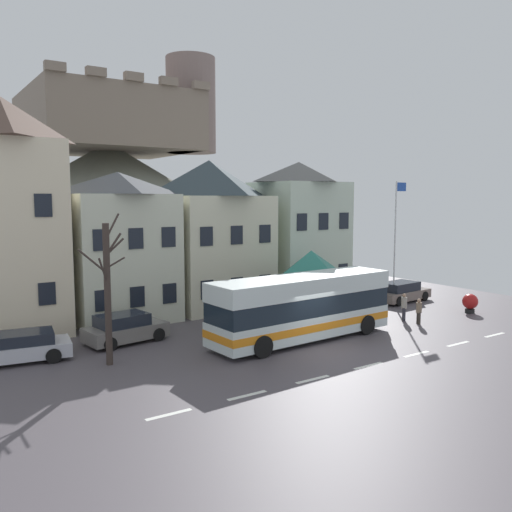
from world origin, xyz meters
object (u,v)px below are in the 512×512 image
transit_bus (302,308)px  parked_car_02 (320,299)px  public_bench (304,300)px  parked_car_03 (15,348)px  pedestrian_01 (419,310)px  bare_tree_00 (108,291)px  pedestrian_02 (347,304)px  townhouse_02 (210,234)px  parked_car_00 (401,292)px  townhouse_01 (120,247)px  townhouse_00 (5,217)px  hilltop_castle (110,200)px  parked_car_01 (125,328)px  bus_shelter (311,264)px  harbour_buoy (470,302)px  flagpole (396,235)px  pedestrian_00 (380,299)px  pedestrian_03 (404,306)px  townhouse_03 (298,230)px

transit_bus → parked_car_02: transit_bus is taller
public_bench → parked_car_03: bearing=-173.1°
pedestrian_01 → bare_tree_00: bare_tree_00 is taller
parked_car_02 → pedestrian_02: bearing=72.6°
pedestrian_01 → pedestrian_02: size_ratio=0.89×
townhouse_02 → parked_car_00: size_ratio=2.07×
townhouse_01 → parked_car_00: 18.58m
townhouse_00 → townhouse_01: bearing=-1.3°
hilltop_castle → parked_car_01: (-8.81, -27.98, -6.05)m
townhouse_01 → bare_tree_00: bearing=-112.8°
bus_shelter → harbour_buoy: (8.77, -4.48, -2.49)m
flagpole → pedestrian_00: bearing=-150.8°
transit_bus → parked_car_03: 13.01m
pedestrian_02 → pedestrian_03: bearing=-41.1°
pedestrian_00 → transit_bus: bearing=-166.5°
townhouse_02 → pedestrian_01: size_ratio=6.48×
hilltop_castle → bus_shelter: bearing=-85.8°
parked_car_03 → townhouse_02: bearing=-146.4°
parked_car_01 → public_bench: size_ratio=2.66×
pedestrian_02 → harbour_buoy: bearing=-21.6°
hilltop_castle → flagpole: 30.28m
townhouse_01 → townhouse_03: bearing=0.5°
pedestrian_00 → pedestrian_01: pedestrian_00 is taller
parked_car_00 → pedestrian_00: size_ratio=2.81×
townhouse_02 → transit_bus: townhouse_02 is taller
townhouse_01 → public_bench: (10.93, -3.13, -3.73)m
pedestrian_02 → public_bench: pedestrian_02 is taller
pedestrian_00 → public_bench: (-2.17, 4.38, -0.50)m
townhouse_02 → parked_car_02: townhouse_02 is taller
parked_car_02 → pedestrian_02: size_ratio=2.52×
townhouse_03 → transit_bus: townhouse_03 is taller
pedestrian_00 → bus_shelter: bearing=153.0°
pedestrian_02 → harbour_buoy: (7.38, -2.92, -0.26)m
townhouse_03 → pedestrian_03: bearing=-88.5°
townhouse_02 → transit_bus: bearing=-92.2°
townhouse_01 → parked_car_03: size_ratio=1.76×
hilltop_castle → parked_car_00: hilltop_castle is taller
parked_car_02 → pedestrian_02: (-0.51, -2.92, 0.24)m
parked_car_02 → pedestrian_03: size_ratio=2.60×
pedestrian_02 → public_bench: size_ratio=1.06×
transit_bus → pedestrian_02: transit_bus is taller
bus_shelter → parked_car_02: bearing=35.6°
townhouse_02 → parked_car_00: townhouse_02 is taller
parked_car_00 → townhouse_03: bearing=124.2°
townhouse_02 → harbour_buoy: bearing=-42.3°
parked_car_01 → harbour_buoy: (19.70, -5.23, -0.02)m
transit_bus → flagpole: size_ratio=1.25×
townhouse_02 → bare_tree_00: size_ratio=1.48×
townhouse_02 → harbour_buoy: 16.61m
pedestrian_00 → pedestrian_01: 2.78m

